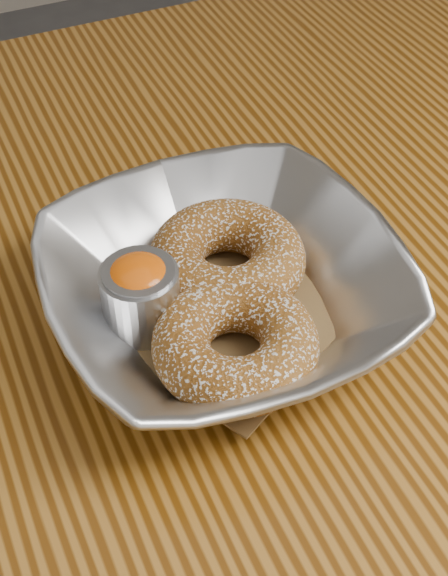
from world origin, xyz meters
name	(u,v)px	position (x,y,z in m)	size (l,w,h in m)	color
table	(74,419)	(0.00, 0.00, 0.65)	(1.20, 0.80, 0.75)	brown
serving_bowl	(224,290)	(0.11, -0.03, 0.78)	(0.23, 0.23, 0.06)	#B4B7BC
parchment	(224,310)	(0.11, -0.03, 0.76)	(0.14, 0.14, 0.00)	brown
donut_back	(227,259)	(0.12, -0.01, 0.78)	(0.11, 0.11, 0.04)	brown
donut_front	(235,344)	(0.10, -0.08, 0.78)	(0.10, 0.10, 0.04)	brown
ramekin	(140,294)	(0.06, -0.02, 0.79)	(0.05, 0.05, 0.05)	#B4B7BC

